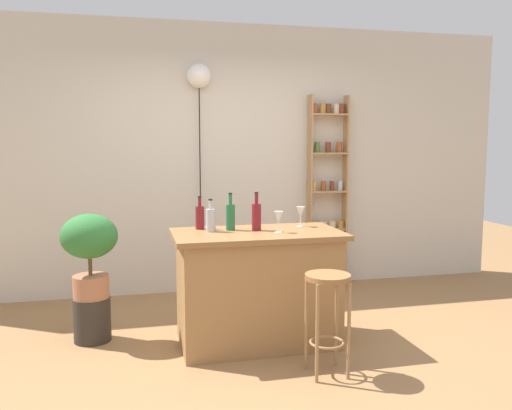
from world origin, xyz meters
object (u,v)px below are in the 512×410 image
spice_shelf (328,188)px  bottle_olive_oil (211,219)px  bottle_vinegar (256,216)px  wine_glass_left (278,217)px  plant_stool (92,319)px  bottle_soda_blue (230,216)px  wine_glass_center (301,212)px  bar_stool (327,301)px  pendant_globe_light (199,78)px  bottle_wine_red (200,217)px  potted_plant (89,246)px

spice_shelf → bottle_olive_oil: 2.08m
bottle_vinegar → wine_glass_left: 0.20m
plant_stool → bottle_vinegar: bottle_vinegar is taller
plant_stool → bottle_soda_blue: size_ratio=1.19×
bottle_vinegar → wine_glass_center: 0.41m
bar_stool → wine_glass_center: wine_glass_center is taller
spice_shelf → pendant_globe_light: size_ratio=0.88×
bottle_vinegar → bottle_wine_red: (-0.42, 0.16, -0.01)m
bar_stool → bottle_vinegar: bearing=113.6°
potted_plant → wine_glass_left: bearing=-16.6°
bottle_wine_red → bottle_olive_oil: size_ratio=1.04×
bottle_olive_oil → potted_plant: bearing=164.2°
bottle_soda_blue → bottle_olive_oil: 0.17m
plant_stool → wine_glass_left: size_ratio=2.15×
spice_shelf → plant_stool: spice_shelf is taller
bottle_vinegar → bottle_wine_red: bottle_vinegar is taller
plant_stool → bottle_wine_red: bottle_wine_red is taller
plant_stool → bottle_soda_blue: bearing=-11.9°
bottle_soda_blue → bottle_olive_oil: bearing=-168.5°
pendant_globe_light → bottle_wine_red: bearing=-97.9°
bar_stool → pendant_globe_light: size_ratio=0.30×
bottle_soda_blue → wine_glass_center: size_ratio=1.80×
wine_glass_left → bottle_vinegar: bearing=136.3°
spice_shelf → pendant_globe_light: pendant_globe_light is taller
bar_stool → bottle_wine_red: bearing=129.7°
bottle_wine_red → wine_glass_center: 0.82m
potted_plant → bottle_olive_oil: 0.98m
bottle_olive_oil → plant_stool: bearing=164.2°
bottle_olive_oil → wine_glass_center: size_ratio=1.56×
bottle_wine_red → wine_glass_left: 0.64m
spice_shelf → bottle_soda_blue: bearing=-134.1°
pendant_globe_light → bottle_soda_blue: bearing=-88.1°
bar_stool → plant_stool: 1.93m
spice_shelf → bottle_wine_red: size_ratio=7.86×
bottle_wine_red → pendant_globe_light: size_ratio=0.11×
spice_shelf → bottle_wine_red: bearing=-140.7°
plant_stool → potted_plant: 0.60m
spice_shelf → bar_stool: bearing=-110.9°
plant_stool → pendant_globe_light: size_ratio=0.15×
bar_stool → bottle_olive_oil: bottle_olive_oil is taller
bottle_vinegar → wine_glass_left: bottle_vinegar is taller
bottle_soda_blue → wine_glass_left: bottle_soda_blue is taller
spice_shelf → bottle_wine_red: 2.04m
wine_glass_center → pendant_globe_light: 1.94m
bottle_vinegar → bottle_olive_oil: 0.36m
potted_plant → bottle_vinegar: bottle_vinegar is taller
potted_plant → pendant_globe_light: pendant_globe_light is taller
bar_stool → bottle_vinegar: 0.94m
spice_shelf → wine_glass_left: (-1.01, -1.59, -0.07)m
bottle_vinegar → bottle_olive_oil: bearing=175.5°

